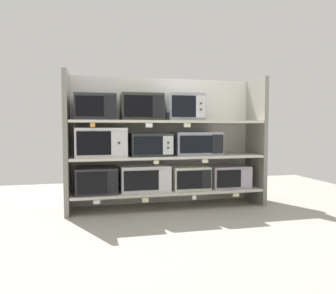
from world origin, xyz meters
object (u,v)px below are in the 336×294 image
object	(u,v)px
microwave_1	(145,178)
microwave_8	(142,107)
microwave_5	(150,144)
microwave_0	(97,180)
microwave_9	(184,107)
microwave_2	(190,177)
microwave_3	(228,176)
microwave_7	(95,107)
microwave_6	(196,143)
microwave_4	(101,142)

from	to	relation	value
microwave_1	microwave_8	size ratio (longest dim) A/B	1.20
microwave_5	microwave_0	bearing A→B (deg)	-179.98
microwave_9	microwave_2	bearing A→B (deg)	-0.05
microwave_5	microwave_9	size ratio (longest dim) A/B	1.12
microwave_1	microwave_3	world-z (taller)	microwave_1
microwave_7	microwave_3	bearing A→B (deg)	-0.00
microwave_6	microwave_8	world-z (taller)	microwave_8
microwave_0	microwave_4	world-z (taller)	microwave_4
microwave_2	microwave_9	bearing A→B (deg)	179.95
microwave_4	microwave_6	bearing A→B (deg)	0.01
microwave_7	microwave_8	size ratio (longest dim) A/B	0.94
microwave_2	microwave_5	xyz separation A→B (m)	(-0.49, 0.00, 0.41)
microwave_5	microwave_7	distance (m)	0.77
microwave_6	microwave_3	bearing A→B (deg)	-0.02
microwave_0	microwave_1	xyz separation A→B (m)	(0.56, 0.00, 0.00)
microwave_2	microwave_7	xyz separation A→B (m)	(-1.12, 0.00, 0.84)
microwave_6	microwave_0	bearing A→B (deg)	-179.98
microwave_4	microwave_0	bearing A→B (deg)	-179.75
microwave_1	microwave_5	distance (m)	0.41
microwave_0	microwave_3	world-z (taller)	microwave_0
microwave_4	microwave_6	distance (m)	1.15
microwave_0	microwave_2	size ratio (longest dim) A/B	1.03
microwave_1	microwave_4	bearing A→B (deg)	-179.99
microwave_0	microwave_2	bearing A→B (deg)	0.01
microwave_7	microwave_9	xyz separation A→B (m)	(1.05, -0.00, 0.01)
microwave_6	microwave_5	bearing A→B (deg)	-179.99
microwave_1	microwave_9	distance (m)	0.97
microwave_3	microwave_4	distance (m)	1.64
microwave_4	microwave_9	xyz separation A→B (m)	(0.99, -0.00, 0.41)
microwave_1	microwave_5	world-z (taller)	microwave_5
microwave_0	microwave_3	size ratio (longest dim) A/B	0.95
microwave_2	microwave_9	world-z (taller)	microwave_9
microwave_6	microwave_7	world-z (taller)	microwave_7
microwave_2	microwave_7	size ratio (longest dim) A/B	0.98
microwave_3	microwave_9	world-z (taller)	microwave_9
microwave_3	microwave_1	bearing A→B (deg)	180.00
microwave_5	microwave_8	bearing A→B (deg)	179.98
microwave_1	microwave_3	distance (m)	1.07
microwave_6	microwave_1	bearing A→B (deg)	-180.00
microwave_7	microwave_9	world-z (taller)	microwave_9
microwave_5	microwave_6	bearing A→B (deg)	0.01
microwave_4	microwave_6	xyz separation A→B (m)	(1.15, 0.00, -0.03)
microwave_0	microwave_7	bearing A→B (deg)	170.06
microwave_3	microwave_4	size ratio (longest dim) A/B	0.85
microwave_4	microwave_7	xyz separation A→B (m)	(-0.06, 0.00, 0.40)
microwave_3	microwave_5	xyz separation A→B (m)	(-1.00, -0.00, 0.42)
microwave_5	microwave_4	bearing A→B (deg)	180.00
microwave_8	microwave_3	bearing A→B (deg)	-0.00
microwave_4	microwave_7	world-z (taller)	microwave_7
microwave_4	microwave_7	distance (m)	0.40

